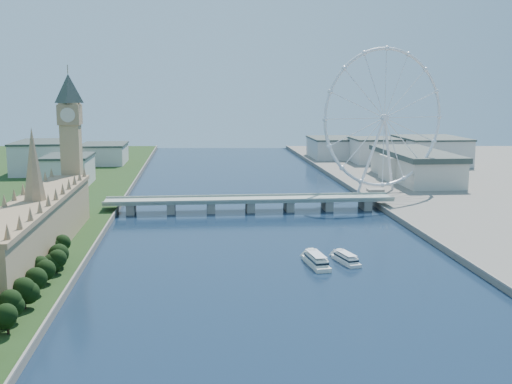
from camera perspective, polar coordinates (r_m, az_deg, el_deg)
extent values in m
cube|color=tan|center=(370.00, -18.89, -3.19)|extent=(24.00, 200.00, 28.00)
cone|color=#937A59|center=(364.24, -19.19, 2.35)|extent=(12.00, 12.00, 40.00)
cube|color=tan|center=(470.28, -16.05, 2.74)|extent=(13.00, 13.00, 80.00)
cube|color=#937A59|center=(467.90, -16.23, 6.63)|extent=(15.00, 15.00, 14.00)
pyramid|color=#2D3833|center=(467.61, -16.39, 10.06)|extent=(20.02, 20.02, 20.00)
cube|color=gray|center=(490.69, -0.53, -0.71)|extent=(220.00, 22.00, 2.00)
cube|color=gray|center=(492.19, -11.03, -1.42)|extent=(6.00, 20.00, 7.50)
cube|color=gray|center=(490.14, -7.54, -1.37)|extent=(6.00, 20.00, 7.50)
cube|color=gray|center=(489.93, -4.03, -1.31)|extent=(6.00, 20.00, 7.50)
cube|color=gray|center=(491.54, -0.53, -1.26)|extent=(6.00, 20.00, 7.50)
cube|color=gray|center=(494.97, 2.93, -1.19)|extent=(6.00, 20.00, 7.50)
cube|color=gray|center=(500.19, 6.33, -1.13)|extent=(6.00, 20.00, 7.50)
cube|color=gray|center=(507.12, 9.65, -1.06)|extent=(6.00, 20.00, 7.50)
torus|color=silver|center=(560.80, 11.35, 6.48)|extent=(113.60, 39.12, 118.60)
cylinder|color=silver|center=(560.80, 11.35, 6.48)|extent=(7.25, 6.61, 6.00)
cube|color=gray|center=(575.99, 10.57, 0.17)|extent=(14.00, 10.00, 2.00)
cube|color=beige|center=(627.67, -16.31, 1.81)|extent=(40.00, 60.00, 26.00)
cube|color=beige|center=(723.02, -18.12, 2.90)|extent=(60.00, 80.00, 32.00)
cube|color=beige|center=(792.97, -13.32, 3.28)|extent=(50.00, 70.00, 22.00)
cube|color=beige|center=(796.70, 10.72, 3.61)|extent=(60.00, 60.00, 28.00)
cube|color=beige|center=(796.67, 15.28, 3.51)|extent=(70.00, 90.00, 30.00)
cube|color=beige|center=(844.92, 6.98, 3.88)|extent=(60.00, 80.00, 24.00)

